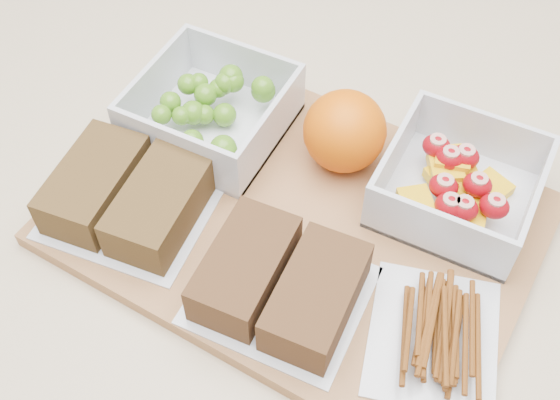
# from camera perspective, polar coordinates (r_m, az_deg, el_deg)

# --- Properties ---
(counter) EXTENTS (1.20, 0.90, 0.90)m
(counter) POSITION_cam_1_polar(r_m,az_deg,el_deg) (1.06, 0.28, -15.70)
(counter) COLOR beige
(counter) RESTS_ON ground
(cutting_board) EXTENTS (0.44, 0.33, 0.02)m
(cutting_board) POSITION_cam_1_polar(r_m,az_deg,el_deg) (0.65, 1.46, -1.69)
(cutting_board) COLOR #A47043
(cutting_board) RESTS_ON counter
(grape_container) EXTENTS (0.14, 0.14, 0.06)m
(grape_container) POSITION_cam_1_polar(r_m,az_deg,el_deg) (0.70, -5.37, 7.23)
(grape_container) COLOR silver
(grape_container) RESTS_ON cutting_board
(fruit_container) EXTENTS (0.13, 0.13, 0.06)m
(fruit_container) POSITION_cam_1_polar(r_m,az_deg,el_deg) (0.66, 14.26, 1.08)
(fruit_container) COLOR silver
(fruit_container) RESTS_ON cutting_board
(orange) EXTENTS (0.08, 0.08, 0.08)m
(orange) POSITION_cam_1_polar(r_m,az_deg,el_deg) (0.66, 5.28, 5.60)
(orange) COLOR #EE6305
(orange) RESTS_ON cutting_board
(sandwich_bag_left) EXTENTS (0.16, 0.14, 0.04)m
(sandwich_bag_left) POSITION_cam_1_polar(r_m,az_deg,el_deg) (0.65, -12.29, 0.38)
(sandwich_bag_left) COLOR silver
(sandwich_bag_left) RESTS_ON cutting_board
(sandwich_bag_center) EXTENTS (0.14, 0.13, 0.04)m
(sandwich_bag_center) POSITION_cam_1_polar(r_m,az_deg,el_deg) (0.58, 0.02, -6.75)
(sandwich_bag_center) COLOR silver
(sandwich_bag_center) RESTS_ON cutting_board
(pretzel_bag) EXTENTS (0.13, 0.15, 0.03)m
(pretzel_bag) POSITION_cam_1_polar(r_m,az_deg,el_deg) (0.58, 12.54, -10.29)
(pretzel_bag) COLOR silver
(pretzel_bag) RESTS_ON cutting_board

